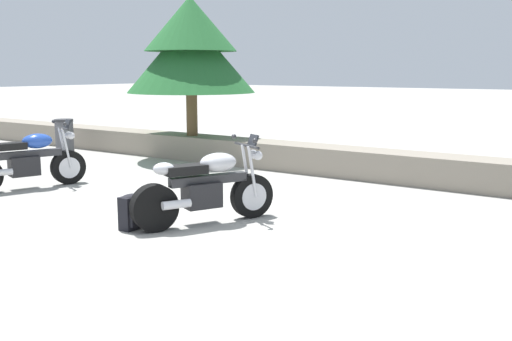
% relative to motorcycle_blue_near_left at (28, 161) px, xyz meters
% --- Properties ---
extents(ground_plane, '(120.00, 120.00, 0.00)m').
position_rel_motorcycle_blue_near_left_xyz_m(ground_plane, '(3.46, -0.52, -0.49)').
color(ground_plane, '#A3A099').
extents(stone_wall, '(36.00, 0.80, 0.55)m').
position_rel_motorcycle_blue_near_left_xyz_m(stone_wall, '(3.46, 4.28, -0.21)').
color(stone_wall, gray).
rests_on(stone_wall, ground).
extents(motorcycle_blue_near_left, '(0.94, 2.00, 1.18)m').
position_rel_motorcycle_blue_near_left_xyz_m(motorcycle_blue_near_left, '(0.00, 0.00, 0.00)').
color(motorcycle_blue_near_left, black).
rests_on(motorcycle_blue_near_left, ground).
extents(motorcycle_silver_centre, '(1.11, 1.92, 1.18)m').
position_rel_motorcycle_blue_near_left_xyz_m(motorcycle_silver_centre, '(4.08, -0.09, 0.00)').
color(motorcycle_silver_centre, black).
rests_on(motorcycle_silver_centre, ground).
extents(rider_backpack, '(0.27, 0.30, 0.47)m').
position_rel_motorcycle_blue_near_left_xyz_m(rider_backpack, '(3.43, -0.86, -0.24)').
color(rider_backpack, black).
rests_on(rider_backpack, ground).
extents(pine_tree_far_left, '(2.93, 2.93, 3.15)m').
position_rel_motorcycle_blue_near_left_xyz_m(pine_tree_far_left, '(0.11, 4.26, 2.09)').
color(pine_tree_far_left, brown).
rests_on(pine_tree_far_left, stone_wall).
extents(trash_bin, '(0.46, 0.46, 0.86)m').
position_rel_motorcycle_blue_near_left_xyz_m(trash_bin, '(-3.06, 3.12, -0.05)').
color(trash_bin, '#4C4C51').
rests_on(trash_bin, ground).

